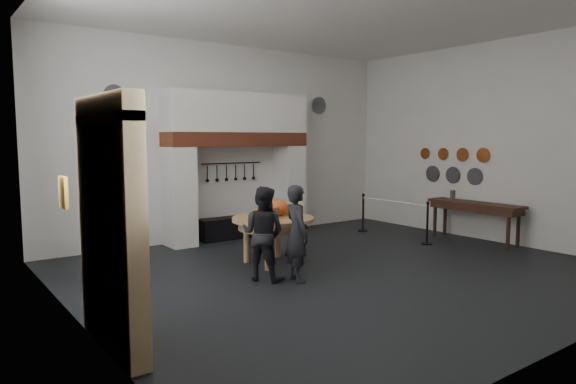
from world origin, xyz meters
TOP-DOWN VIEW (x-y plane):
  - floor at (0.00, 0.00)m, footprint 9.00×8.00m
  - ceiling at (0.00, 0.00)m, footprint 9.00×8.00m
  - wall_back at (0.00, 4.00)m, footprint 9.00×0.02m
  - wall_left at (-4.50, 0.00)m, footprint 0.02×8.00m
  - wall_right at (4.50, 0.00)m, footprint 0.02×8.00m
  - chimney_pier_left at (-1.48, 3.65)m, footprint 0.55×0.70m
  - chimney_pier_right at (1.48, 3.65)m, footprint 0.55×0.70m
  - hearth_brick_band at (0.00, 3.65)m, footprint 3.50×0.72m
  - chimney_hood at (0.00, 3.65)m, footprint 3.50×0.70m
  - iron_range at (0.00, 3.72)m, footprint 1.90×0.45m
  - utensil_rail at (0.00, 3.92)m, footprint 1.60×0.02m
  - door_recess at (-4.47, -1.00)m, footprint 0.04×1.10m
  - door_jamb_near at (-4.38, -1.70)m, footprint 0.22×0.30m
  - door_jamb_far at (-4.38, -0.30)m, footprint 0.22×0.30m
  - door_lintel at (-4.38, -1.00)m, footprint 0.22×1.70m
  - wall_plaque at (-4.45, 0.80)m, footprint 0.05×0.34m
  - work_table at (-0.74, 1.15)m, footprint 1.90×1.90m
  - pumpkin at (-0.54, 1.25)m, footprint 0.36×0.36m
  - cheese_block_big at (-0.24, 1.10)m, footprint 0.22×0.22m
  - cheese_block_small at (-0.26, 1.40)m, footprint 0.18×0.18m
  - wicker_basket at (-0.89, 1.00)m, footprint 0.40×0.40m
  - bread_loaf at (-0.84, 1.50)m, footprint 0.31×0.18m
  - visitor_near at (-1.11, -0.08)m, footprint 0.51×0.65m
  - visitor_far at (-1.51, 0.32)m, footprint 0.90×0.95m
  - side_table at (4.10, 0.13)m, footprint 0.55×2.20m
  - pewter_jug at (4.10, 0.73)m, footprint 0.12×0.12m
  - copper_pan_a at (4.46, 0.20)m, footprint 0.03×0.34m
  - copper_pan_b at (4.46, 0.75)m, footprint 0.03×0.32m
  - copper_pan_c at (4.46, 1.30)m, footprint 0.03×0.30m
  - copper_pan_d at (4.46, 1.85)m, footprint 0.03×0.28m
  - pewter_plate_left at (4.46, 0.40)m, footprint 0.03×0.40m
  - pewter_plate_mid at (4.46, 1.00)m, footprint 0.03×0.40m
  - pewter_plate_right at (4.46, 1.60)m, footprint 0.03×0.40m
  - pewter_plate_back_left at (-2.70, 3.96)m, footprint 0.44×0.03m
  - pewter_plate_back_right at (2.70, 3.96)m, footprint 0.44×0.03m
  - barrier_post_near at (3.00, 0.56)m, footprint 0.05×0.05m
  - barrier_post_far at (3.00, 2.56)m, footprint 0.05×0.05m
  - barrier_rope at (3.00, 1.56)m, footprint 0.04×2.00m

SIDE VIEW (x-z plane):
  - floor at x=0.00m, z-range -0.01..0.01m
  - iron_range at x=0.00m, z-range 0.00..0.50m
  - barrier_post_near at x=3.00m, z-range 0.00..0.90m
  - barrier_post_far at x=3.00m, z-range 0.00..0.90m
  - visitor_far at x=-1.51m, z-range 0.00..1.56m
  - visitor_near at x=-1.11m, z-range 0.00..1.59m
  - work_table at x=-0.74m, z-range 0.80..0.88m
  - barrier_rope at x=3.00m, z-range 0.83..0.87m
  - side_table at x=4.10m, z-range 0.84..0.90m
  - bread_loaf at x=-0.84m, z-range 0.87..1.01m
  - cheese_block_small at x=-0.26m, z-range 0.88..1.07m
  - wicker_basket at x=-0.89m, z-range 0.88..1.09m
  - cheese_block_big at x=-0.24m, z-range 0.88..1.11m
  - pewter_jug at x=4.10m, z-range 0.90..1.12m
  - pumpkin at x=-0.54m, z-range 0.88..1.18m
  - chimney_pier_left at x=-1.48m, z-range 0.00..2.15m
  - chimney_pier_right at x=1.48m, z-range 0.00..2.15m
  - door_recess at x=-4.47m, z-range 0.00..2.50m
  - door_jamb_near at x=-4.38m, z-range 0.00..2.60m
  - door_jamb_far at x=-4.38m, z-range 0.00..2.60m
  - pewter_plate_left at x=4.46m, z-range 1.25..1.65m
  - pewter_plate_mid at x=4.46m, z-range 1.25..1.65m
  - pewter_plate_right at x=4.46m, z-range 1.25..1.65m
  - wall_plaque at x=-4.45m, z-range 1.38..1.82m
  - utensil_rail at x=0.00m, z-range 1.74..1.76m
  - copper_pan_b at x=4.46m, z-range 1.79..2.11m
  - copper_pan_d at x=4.46m, z-range 1.81..2.09m
  - copper_pan_a at x=4.46m, z-range 1.78..2.12m
  - copper_pan_c at x=4.46m, z-range 1.80..2.10m
  - wall_back at x=0.00m, z-range 0.00..4.50m
  - wall_left at x=-4.50m, z-range 0.00..4.50m
  - wall_right at x=4.50m, z-range 0.00..4.50m
  - hearth_brick_band at x=0.00m, z-range 2.15..2.47m
  - door_lintel at x=-4.38m, z-range 2.50..2.80m
  - chimney_hood at x=0.00m, z-range 2.47..3.37m
  - pewter_plate_back_left at x=-2.70m, z-range 2.98..3.42m
  - pewter_plate_back_right at x=2.70m, z-range 2.98..3.42m
  - ceiling at x=0.00m, z-range 4.49..4.51m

